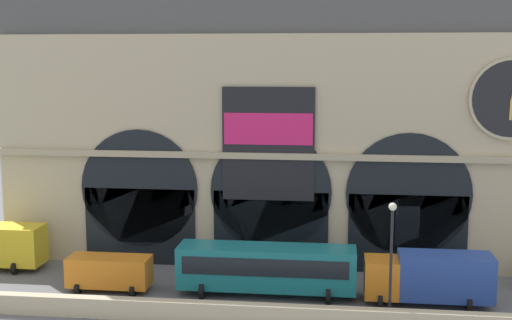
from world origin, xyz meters
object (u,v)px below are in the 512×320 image
box_truck_mideast (430,277)px  street_lamp_quayside (391,247)px  van_midwest (109,271)px  bus_center (266,267)px

box_truck_mideast → street_lamp_quayside: 5.13m
box_truck_mideast → street_lamp_quayside: (-2.60, -3.50, 2.71)m
van_midwest → bus_center: bus_center is taller
bus_center → street_lamp_quayside: 8.64m
bus_center → street_lamp_quayside: (7.25, -3.89, 2.63)m
bus_center → street_lamp_quayside: bearing=-28.2°
bus_center → box_truck_mideast: size_ratio=1.47×
van_midwest → bus_center: (9.98, 0.31, 0.54)m
van_midwest → street_lamp_quayside: size_ratio=0.75×
box_truck_mideast → street_lamp_quayside: size_ratio=1.09×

